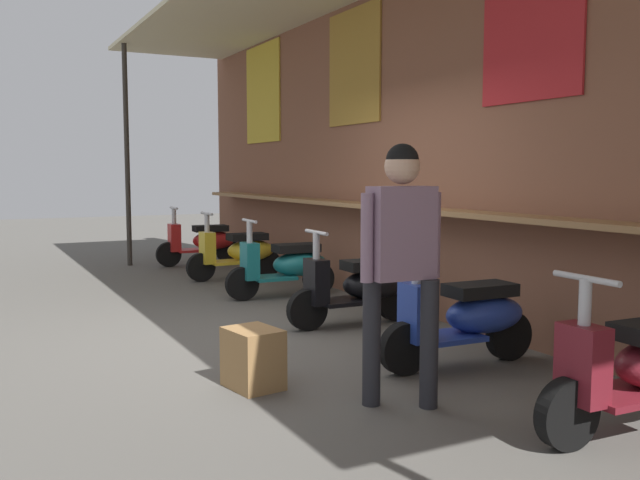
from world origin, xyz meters
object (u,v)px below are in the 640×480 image
object	(u,v)px
scooter_teal	(287,265)
scooter_blue	(467,317)
shopper_browsing	(401,245)
merchandise_crate	(253,358)
scooter_yellow	(240,252)
scooter_red	(204,241)
scooter_black	(360,286)

from	to	relation	value
scooter_teal	scooter_blue	world-z (taller)	same
scooter_blue	shopper_browsing	distance (m)	1.33
shopper_browsing	merchandise_crate	bearing A→B (deg)	44.21
scooter_yellow	scooter_red	bearing A→B (deg)	-90.26
scooter_blue	merchandise_crate	size ratio (longest dim) A/B	3.29
scooter_yellow	merchandise_crate	bearing A→B (deg)	70.06
scooter_red	shopper_browsing	size ratio (longest dim) A/B	0.82
scooter_black	merchandise_crate	bearing A→B (deg)	40.96
scooter_teal	merchandise_crate	distance (m)	3.59
scooter_yellow	scooter_blue	world-z (taller)	same
scooter_yellow	merchandise_crate	distance (m)	5.09
scooter_blue	merchandise_crate	xyz separation A→B (m)	(-0.25, -1.71, -0.18)
scooter_red	scooter_teal	world-z (taller)	same
scooter_red	merchandise_crate	world-z (taller)	scooter_red
scooter_black	scooter_blue	world-z (taller)	same
scooter_blue	merchandise_crate	bearing A→B (deg)	-6.16
scooter_blue	scooter_black	bearing A→B (deg)	-87.76
scooter_yellow	scooter_black	world-z (taller)	same
scooter_teal	shopper_browsing	distance (m)	4.13
scooter_yellow	scooter_blue	distance (m)	5.04
scooter_red	merchandise_crate	distance (m)	6.68
shopper_browsing	merchandise_crate	world-z (taller)	shopper_browsing
scooter_blue	merchandise_crate	distance (m)	1.74
scooter_yellow	scooter_black	xyz separation A→B (m)	(3.38, -0.00, 0.00)
scooter_red	scooter_teal	bearing A→B (deg)	92.67
scooter_yellow	scooter_teal	distance (m)	1.63
scooter_teal	merchandise_crate	world-z (taller)	scooter_teal
scooter_yellow	scooter_blue	size ratio (longest dim) A/B	1.00
merchandise_crate	shopper_browsing	bearing A→B (deg)	41.41
scooter_red	scooter_blue	bearing A→B (deg)	92.67
scooter_red	scooter_yellow	size ratio (longest dim) A/B	1.00
scooter_teal	shopper_browsing	xyz separation A→B (m)	(3.95, -1.00, 0.67)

